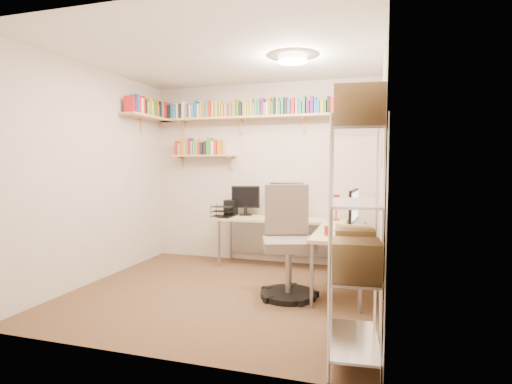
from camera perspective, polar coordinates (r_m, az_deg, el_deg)
ground at (r=4.44m, az=-4.66°, el=-14.11°), size 3.20×3.20×0.00m
room_shell at (r=4.22m, az=-4.71°, el=6.30°), size 3.24×3.04×2.52m
wall_shelves at (r=5.62m, az=-3.87°, el=10.63°), size 3.12×1.09×0.80m
corner_desk at (r=5.09m, az=4.43°, el=-4.20°), size 2.03×1.72×1.15m
office_chair at (r=4.23m, az=4.57°, el=-8.18°), size 0.65×0.66×1.16m
wire_rack at (r=2.83m, az=14.12°, el=-1.55°), size 0.42×0.76×1.88m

